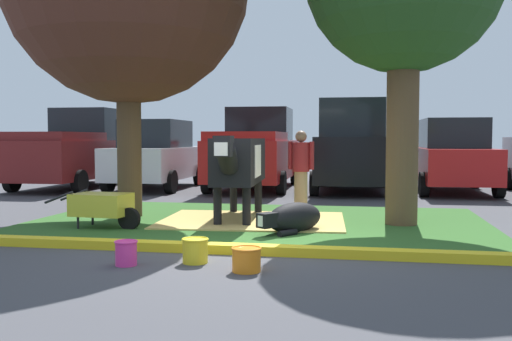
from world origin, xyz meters
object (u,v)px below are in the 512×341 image
pickup_truck_black (256,151)px  bucket_orange (246,259)px  person_handler (301,169)px  bucket_pink (126,252)px  wheelbarrow (103,205)px  pickup_truck_maroon (77,151)px  cow_holstein (239,161)px  sedan_red (452,157)px  calf_lying (293,218)px  hatchback_white (156,155)px  suv_black (352,146)px  bucket_yellow (195,250)px

pickup_truck_black → bucket_orange: bearing=-79.9°
person_handler → bucket_pink: person_handler is taller
person_handler → wheelbarrow: bearing=-140.6°
wheelbarrow → pickup_truck_maroon: bearing=120.5°
person_handler → wheelbarrow: person_handler is taller
cow_holstein → pickup_truck_black: bearing=98.0°
bucket_orange → pickup_truck_maroon: 12.37m
cow_holstein → sedan_red: size_ratio=0.71×
calf_lying → pickup_truck_maroon: bearing=135.8°
bucket_orange → pickup_truck_maroon: (-7.29, 9.95, 0.97)m
sedan_red → bucket_orange: bearing=-109.6°
pickup_truck_black → person_handler: bearing=-70.5°
calf_lying → pickup_truck_maroon: 10.48m
wheelbarrow → hatchback_white: (-1.80, 7.34, 0.60)m
person_handler → suv_black: suv_black is taller
cow_holstein → bucket_yellow: size_ratio=9.66×
cow_holstein → person_handler: person_handler is taller
cow_holstein → person_handler: size_ratio=1.92×
cow_holstein → suv_black: size_ratio=0.68×
bucket_pink → sedan_red: (5.12, 10.23, 0.83)m
cow_holstein → sedan_red: 7.92m
person_handler → bucket_pink: 5.24m
bucket_orange → hatchback_white: (-4.73, 9.89, 0.84)m
calf_lying → suv_black: suv_black is taller
cow_holstein → pickup_truck_black: size_ratio=0.58×
wheelbarrow → bucket_yellow: size_ratio=4.97×
bucket_pink → pickup_truck_black: size_ratio=0.05×
pickup_truck_maroon → calf_lying: bearing=-44.2°
wheelbarrow → hatchback_white: hatchback_white is taller
bucket_orange → pickup_truck_maroon: bearing=126.2°
pickup_truck_maroon → bucket_pink: bearing=-59.4°
cow_holstein → pickup_truck_maroon: size_ratio=0.58×
calf_lying → wheelbarrow: size_ratio=0.77×
wheelbarrow → suv_black: bearing=62.8°
calf_lying → pickup_truck_maroon: size_ratio=0.23×
cow_holstein → wheelbarrow: 2.48m
bucket_pink → suv_black: suv_black is taller
bucket_yellow → pickup_truck_black: 10.26m
bucket_yellow → sedan_red: 10.90m
bucket_yellow → bucket_orange: size_ratio=0.95×
bucket_pink → bucket_orange: (1.45, -0.05, -0.01)m
calf_lying → bucket_orange: size_ratio=3.62×
pickup_truck_black → suv_black: bearing=-7.5°
person_handler → wheelbarrow: size_ratio=1.01×
wheelbarrow → bucket_orange: size_ratio=4.70×
person_handler → pickup_truck_black: pickup_truck_black is taller
person_handler → pickup_truck_maroon: size_ratio=0.30×
pickup_truck_maroon → person_handler: bearing=-33.9°
sedan_red → pickup_truck_maroon: bearing=-178.2°
suv_black → pickup_truck_maroon: bearing=-178.9°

